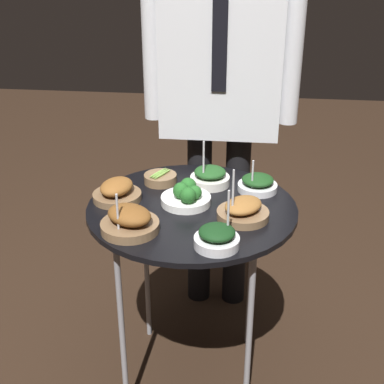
{
  "coord_description": "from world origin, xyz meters",
  "views": [
    {
      "loc": [
        0.18,
        -1.56,
        1.55
      ],
      "look_at": [
        0.0,
        0.0,
        0.79
      ],
      "focal_mm": 50.0,
      "sensor_mm": 36.0,
      "label": 1
    }
  ],
  "objects": [
    {
      "name": "bowl_spinach_center",
      "position": [
        0.21,
        0.14,
        0.76
      ],
      "size": [
        0.14,
        0.14,
        0.13
      ],
      "color": "silver",
      "rests_on": "serving_cart"
    },
    {
      "name": "bowl_spinach_front_left",
      "position": [
        0.1,
        -0.25,
        0.77
      ],
      "size": [
        0.13,
        0.13,
        0.17
      ],
      "color": "silver",
      "rests_on": "serving_cart"
    },
    {
      "name": "ground_plane",
      "position": [
        0.0,
        0.0,
        0.0
      ],
      "size": [
        8.0,
        8.0,
        0.0
      ],
      "primitive_type": "plane",
      "color": "black"
    },
    {
      "name": "bowl_spinach_back_left",
      "position": [
        0.04,
        0.17,
        0.77
      ],
      "size": [
        0.14,
        0.14,
        0.18
      ],
      "color": "silver",
      "rests_on": "serving_cart"
    },
    {
      "name": "bowl_roast_front_center",
      "position": [
        -0.17,
        -0.19,
        0.77
      ],
      "size": [
        0.18,
        0.18,
        0.14
      ],
      "color": "brown",
      "rests_on": "serving_cart"
    },
    {
      "name": "waiter_figure",
      "position": [
        0.05,
        0.51,
        1.05
      ],
      "size": [
        0.61,
        0.23,
        1.67
      ],
      "color": "black",
      "rests_on": "ground_plane"
    },
    {
      "name": "bowl_asparagus_mid_right",
      "position": [
        -0.13,
        0.17,
        0.76
      ],
      "size": [
        0.12,
        0.12,
        0.04
      ],
      "color": "brown",
      "rests_on": "serving_cart"
    },
    {
      "name": "serving_cart",
      "position": [
        0.0,
        0.0,
        0.69
      ],
      "size": [
        0.7,
        0.7,
        0.74
      ],
      "color": "black",
      "rests_on": "ground_plane"
    },
    {
      "name": "bowl_roast_mid_left",
      "position": [
        -0.26,
        0.02,
        0.77
      ],
      "size": [
        0.16,
        0.16,
        0.07
      ],
      "color": "brown",
      "rests_on": "serving_cart"
    },
    {
      "name": "bowl_broccoli_far_rim",
      "position": [
        -0.02,
        0.01,
        0.77
      ],
      "size": [
        0.17,
        0.17,
        0.08
      ],
      "color": "white",
      "rests_on": "serving_cart"
    },
    {
      "name": "bowl_roast_front_right",
      "position": [
        0.17,
        -0.07,
        0.77
      ],
      "size": [
        0.17,
        0.17,
        0.18
      ],
      "color": "brown",
      "rests_on": "serving_cart"
    }
  ]
}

